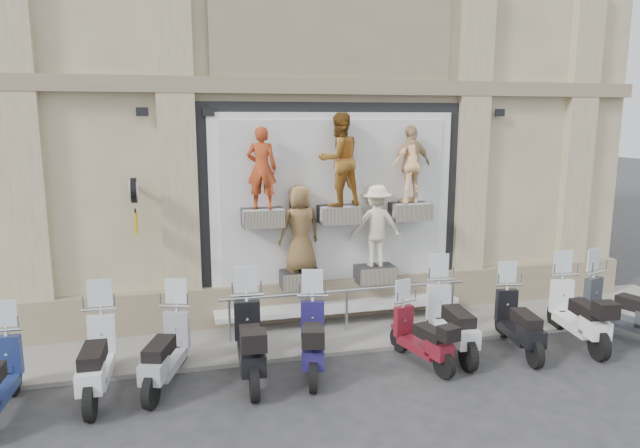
{
  "coord_description": "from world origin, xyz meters",
  "views": [
    {
      "loc": [
        -3.23,
        -8.28,
        4.24
      ],
      "look_at": [
        -0.57,
        1.9,
        2.28
      ],
      "focal_mm": 32.0,
      "sensor_mm": 36.0,
      "label": 1
    }
  ],
  "objects_px": {
    "scooter_c": "(165,339)",
    "scooter_e": "(313,326)",
    "scooter_d": "(250,329)",
    "scooter_g": "(452,308)",
    "scooter_h": "(520,311)",
    "scooter_i": "(579,302)",
    "guard_rail": "(347,312)",
    "scooter_j": "(623,297)",
    "scooter_b": "(96,344)",
    "clock_sign_bracket": "(135,198)",
    "scooter_f": "(421,326)"
  },
  "relations": [
    {
      "from": "scooter_b",
      "to": "scooter_d",
      "type": "distance_m",
      "value": 2.36
    },
    {
      "from": "guard_rail",
      "to": "scooter_h",
      "type": "relative_size",
      "value": 2.65
    },
    {
      "from": "guard_rail",
      "to": "scooter_b",
      "type": "xyz_separation_m",
      "value": [
        -4.47,
        -1.47,
        0.37
      ]
    },
    {
      "from": "scooter_e",
      "to": "scooter_i",
      "type": "xyz_separation_m",
      "value": [
        5.14,
        -0.09,
        0.03
      ]
    },
    {
      "from": "scooter_e",
      "to": "scooter_i",
      "type": "relative_size",
      "value": 0.97
    },
    {
      "from": "scooter_d",
      "to": "scooter_g",
      "type": "distance_m",
      "value": 3.68
    },
    {
      "from": "scooter_d",
      "to": "scooter_e",
      "type": "bearing_deg",
      "value": 2.68
    },
    {
      "from": "guard_rail",
      "to": "scooter_e",
      "type": "xyz_separation_m",
      "value": [
        -1.06,
        -1.49,
        0.34
      ]
    },
    {
      "from": "clock_sign_bracket",
      "to": "scooter_h",
      "type": "xyz_separation_m",
      "value": [
        6.69,
        -2.09,
        -2.03
      ]
    },
    {
      "from": "scooter_c",
      "to": "scooter_g",
      "type": "distance_m",
      "value": 5.01
    },
    {
      "from": "scooter_g",
      "to": "scooter_h",
      "type": "height_order",
      "value": "scooter_g"
    },
    {
      "from": "scooter_c",
      "to": "scooter_e",
      "type": "distance_m",
      "value": 2.39
    },
    {
      "from": "clock_sign_bracket",
      "to": "scooter_d",
      "type": "height_order",
      "value": "clock_sign_bracket"
    },
    {
      "from": "scooter_e",
      "to": "scooter_i",
      "type": "height_order",
      "value": "scooter_i"
    },
    {
      "from": "scooter_f",
      "to": "scooter_i",
      "type": "xyz_separation_m",
      "value": [
        3.25,
        0.09,
        0.14
      ]
    },
    {
      "from": "scooter_g",
      "to": "scooter_i",
      "type": "relative_size",
      "value": 1.02
    },
    {
      "from": "scooter_e",
      "to": "scooter_j",
      "type": "height_order",
      "value": "scooter_j"
    },
    {
      "from": "scooter_g",
      "to": "scooter_i",
      "type": "height_order",
      "value": "scooter_g"
    },
    {
      "from": "scooter_e",
      "to": "scooter_b",
      "type": "bearing_deg",
      "value": -166.79
    },
    {
      "from": "scooter_b",
      "to": "scooter_d",
      "type": "height_order",
      "value": "scooter_d"
    },
    {
      "from": "scooter_c",
      "to": "guard_rail",
      "type": "bearing_deg",
      "value": 40.32
    },
    {
      "from": "guard_rail",
      "to": "scooter_f",
      "type": "bearing_deg",
      "value": -63.57
    },
    {
      "from": "scooter_h",
      "to": "scooter_b",
      "type": "bearing_deg",
      "value": -171.42
    },
    {
      "from": "scooter_c",
      "to": "scooter_f",
      "type": "distance_m",
      "value": 4.29
    },
    {
      "from": "scooter_e",
      "to": "scooter_j",
      "type": "relative_size",
      "value": 0.97
    },
    {
      "from": "scooter_e",
      "to": "scooter_h",
      "type": "height_order",
      "value": "scooter_e"
    },
    {
      "from": "scooter_b",
      "to": "scooter_e",
      "type": "xyz_separation_m",
      "value": [
        3.41,
        -0.02,
        -0.03
      ]
    },
    {
      "from": "scooter_e",
      "to": "scooter_j",
      "type": "xyz_separation_m",
      "value": [
        6.16,
        -0.07,
        0.02
      ]
    },
    {
      "from": "guard_rail",
      "to": "scooter_d",
      "type": "xyz_separation_m",
      "value": [
        -2.12,
        -1.47,
        0.4
      ]
    },
    {
      "from": "scooter_c",
      "to": "scooter_h",
      "type": "relative_size",
      "value": 1.03
    },
    {
      "from": "scooter_j",
      "to": "scooter_c",
      "type": "bearing_deg",
      "value": 160.88
    },
    {
      "from": "scooter_c",
      "to": "scooter_e",
      "type": "relative_size",
      "value": 0.99
    },
    {
      "from": "scooter_b",
      "to": "scooter_j",
      "type": "distance_m",
      "value": 9.57
    },
    {
      "from": "scooter_b",
      "to": "scooter_i",
      "type": "xyz_separation_m",
      "value": [
        8.55,
        -0.11,
        -0.0
      ]
    },
    {
      "from": "clock_sign_bracket",
      "to": "scooter_h",
      "type": "distance_m",
      "value": 7.3
    },
    {
      "from": "scooter_b",
      "to": "scooter_c",
      "type": "distance_m",
      "value": 1.03
    },
    {
      "from": "clock_sign_bracket",
      "to": "scooter_j",
      "type": "xyz_separation_m",
      "value": [
        9.0,
        -2.03,
        -1.97
      ]
    },
    {
      "from": "scooter_e",
      "to": "scooter_g",
      "type": "xyz_separation_m",
      "value": [
        2.62,
        0.13,
        0.04
      ]
    },
    {
      "from": "scooter_g",
      "to": "scooter_j",
      "type": "xyz_separation_m",
      "value": [
        3.54,
        -0.2,
        -0.02
      ]
    },
    {
      "from": "scooter_d",
      "to": "scooter_h",
      "type": "bearing_deg",
      "value": 1.96
    },
    {
      "from": "scooter_e",
      "to": "scooter_h",
      "type": "relative_size",
      "value": 1.04
    },
    {
      "from": "clock_sign_bracket",
      "to": "scooter_j",
      "type": "relative_size",
      "value": 0.5
    },
    {
      "from": "scooter_b",
      "to": "scooter_c",
      "type": "relative_size",
      "value": 1.05
    },
    {
      "from": "scooter_e",
      "to": "scooter_i",
      "type": "distance_m",
      "value": 5.14
    },
    {
      "from": "scooter_b",
      "to": "scooter_h",
      "type": "xyz_separation_m",
      "value": [
        7.26,
        -0.15,
        -0.06
      ]
    },
    {
      "from": "scooter_h",
      "to": "scooter_i",
      "type": "height_order",
      "value": "scooter_i"
    },
    {
      "from": "scooter_f",
      "to": "scooter_j",
      "type": "height_order",
      "value": "scooter_j"
    },
    {
      "from": "guard_rail",
      "to": "scooter_j",
      "type": "height_order",
      "value": "scooter_j"
    },
    {
      "from": "scooter_f",
      "to": "scooter_j",
      "type": "bearing_deg",
      "value": -11.9
    },
    {
      "from": "scooter_g",
      "to": "scooter_h",
      "type": "xyz_separation_m",
      "value": [
        1.23,
        -0.25,
        -0.08
      ]
    }
  ]
}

